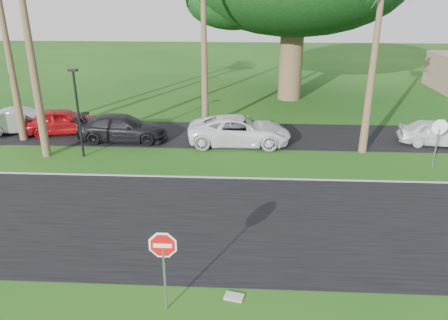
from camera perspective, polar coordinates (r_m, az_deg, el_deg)
ground at (r=15.51m, az=-7.38°, el=-11.43°), size 120.00×120.00×0.00m
road at (r=17.19m, az=-6.22°, el=-7.77°), size 120.00×8.00×0.02m
parking_strip at (r=26.74m, az=-2.74°, el=3.36°), size 120.00×5.00×0.02m
curb at (r=20.75m, az=-4.50°, el=-2.22°), size 120.00×0.12×0.06m
stop_sign_near at (r=12.00m, az=-7.93°, el=-12.27°), size 1.05×0.07×2.62m
stop_sign_far at (r=23.71m, az=26.23°, el=3.13°), size 1.05×0.07×2.62m
streetlight_right at (r=23.65m, az=-18.57°, el=6.45°), size 0.45×0.25×4.64m
car_silver at (r=29.56m, az=-24.76°, el=4.65°), size 4.75×2.43×1.49m
car_red at (r=28.43m, az=-20.26°, el=4.77°), size 4.86×2.76×1.56m
car_dark at (r=26.13m, az=-13.09°, el=4.06°), size 5.16×2.11×1.50m
car_minivan at (r=24.83m, az=2.03°, el=3.83°), size 5.82×2.76×1.60m
car_pickup at (r=27.53m, az=26.12°, el=3.19°), size 4.38×2.23×1.43m
utility_slab at (r=13.32m, az=1.31°, el=-17.44°), size 0.62×0.47×0.06m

